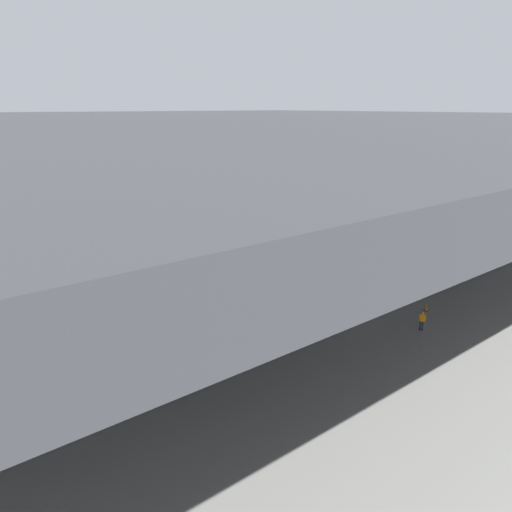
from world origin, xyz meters
TOP-DOWN VIEW (x-y plane):
  - ground_plane at (0.00, 0.00)m, footprint 110.00×110.00m
  - hangar_structure at (-0.08, 13.75)m, footprint 121.00×99.00m
  - airplane_main at (-0.17, 1.89)m, footprint 38.65×39.34m
  - boarding_stairs at (1.73, -8.93)m, footprint 4.58×2.39m
  - crew_worker_near_nose at (4.70, -20.02)m, footprint 0.38×0.48m
  - crew_worker_by_stairs at (0.00, -6.63)m, footprint 0.24×0.55m
  - airplane_distant at (-15.18, 31.51)m, footprint 27.41×27.59m
  - traffic_cone_orange at (8.43, -18.05)m, footprint 0.36×0.36m
  - baggage_tug at (-6.63, 8.31)m, footprint 1.75×2.43m

SIDE VIEW (x-z plane):
  - ground_plane at x=0.00m, z-range 0.00..0.00m
  - traffic_cone_orange at x=8.43m, z-range -0.01..0.59m
  - baggage_tug at x=-6.63m, z-range 0.08..0.98m
  - boarding_stairs at x=1.73m, z-range -1.67..3.16m
  - crew_worker_by_stairs at x=0.00m, z-range 0.10..1.66m
  - crew_worker_near_nose at x=4.70m, z-range 0.11..1.74m
  - airplane_distant at x=-15.18m, z-range -1.67..7.86m
  - airplane_main at x=-0.17m, z-range -2.54..9.75m
  - hangar_structure at x=-0.08m, z-range 7.41..23.49m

